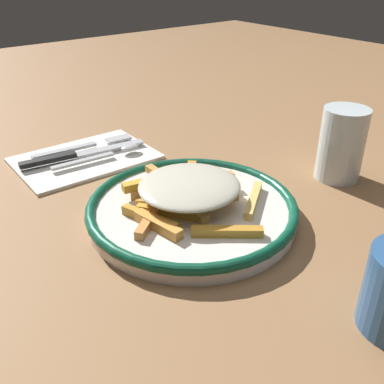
{
  "coord_description": "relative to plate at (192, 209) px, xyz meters",
  "views": [
    {
      "loc": [
        0.38,
        -0.3,
        0.31
      ],
      "look_at": [
        0.0,
        0.0,
        0.04
      ],
      "focal_mm": 41.04,
      "sensor_mm": 36.0,
      "label": 1
    }
  ],
  "objects": [
    {
      "name": "fork",
      "position": [
        -0.28,
        -0.01,
        -0.0
      ],
      "size": [
        0.03,
        0.18,
        0.01
      ],
      "color": "silver",
      "rests_on": "napkin"
    },
    {
      "name": "water_glass",
      "position": [
        0.05,
        0.25,
        0.04
      ],
      "size": [
        0.07,
        0.07,
        0.11
      ],
      "primitive_type": "cylinder",
      "color": "silver",
      "rests_on": "ground_plane"
    },
    {
      "name": "napkin",
      "position": [
        -0.25,
        -0.03,
        -0.01
      ],
      "size": [
        0.16,
        0.22,
        0.01
      ],
      "primitive_type": "cube",
      "rotation": [
        0.0,
        0.0,
        -0.02
      ],
      "color": "white",
      "rests_on": "ground_plane"
    },
    {
      "name": "plate",
      "position": [
        0.0,
        0.0,
        0.0
      ],
      "size": [
        0.27,
        0.27,
        0.03
      ],
      "color": "silver",
      "rests_on": "ground_plane"
    },
    {
      "name": "fries_heap",
      "position": [
        -0.01,
        -0.0,
        0.03
      ],
      "size": [
        0.21,
        0.2,
        0.04
      ],
      "color": "gold",
      "rests_on": "plate"
    },
    {
      "name": "ground_plane",
      "position": [
        0.0,
        0.0,
        -0.01
      ],
      "size": [
        2.6,
        2.6,
        0.0
      ],
      "primitive_type": "plane",
      "color": "olive"
    },
    {
      "name": "spoon",
      "position": [
        -0.22,
        0.01,
        -0.0
      ],
      "size": [
        0.03,
        0.15,
        0.01
      ],
      "color": "silver",
      "rests_on": "napkin"
    },
    {
      "name": "knife",
      "position": [
        -0.26,
        -0.05,
        -0.0
      ],
      "size": [
        0.04,
        0.21,
        0.01
      ],
      "color": "black",
      "rests_on": "napkin"
    }
  ]
}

